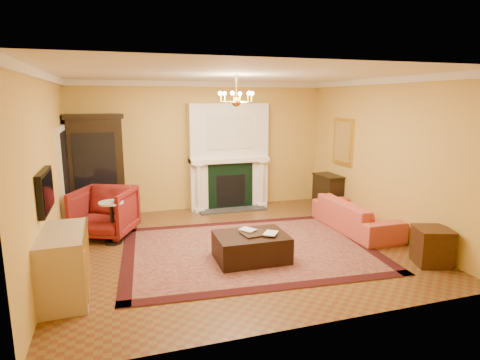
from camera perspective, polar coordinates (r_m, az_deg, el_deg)
name	(u,v)px	position (r m, az deg, el deg)	size (l,w,h in m)	color
floor	(237,246)	(7.33, -0.49, -9.40)	(6.00, 5.50, 0.02)	brown
ceiling	(236,74)	(6.86, -0.54, 14.88)	(6.00, 5.50, 0.02)	white
wall_back	(202,146)	(9.59, -5.39, 4.81)	(6.00, 0.02, 3.00)	gold
wall_front	(311,202)	(4.43, 10.07, -3.07)	(6.00, 0.02, 3.00)	gold
wall_left	(46,173)	(6.71, -25.89, 0.88)	(0.02, 5.50, 3.00)	gold
wall_right	(383,156)	(8.33, 19.73, 3.19)	(0.02, 5.50, 3.00)	gold
fireplace	(229,159)	(9.59, -1.61, 3.01)	(1.90, 0.70, 2.50)	white
crown_molding	(221,81)	(7.78, -2.67, 13.95)	(6.00, 5.50, 0.12)	white
doorway	(65,181)	(8.45, -23.68, -0.13)	(0.08, 1.05, 2.10)	silver
tv_panel	(45,191)	(6.15, -25.94, -1.43)	(0.09, 0.95, 0.58)	black
gilt_mirror	(343,142)	(9.43, 14.45, 5.30)	(0.06, 0.76, 1.05)	gold
chandelier	(236,98)	(6.85, -0.53, 11.53)	(0.63, 0.55, 0.53)	gold
oriental_rug	(249,249)	(7.15, 1.28, -9.79)	(4.31, 3.23, 0.02)	#450E1B
china_cabinet	(96,170)	(9.17, -19.78, 1.33)	(1.10, 0.50, 2.19)	black
wingback_armchair	(105,210)	(8.08, -18.71, -4.06)	(1.01, 0.95, 1.04)	maroon
pedestal_table	(112,219)	(7.66, -17.73, -5.35)	(0.44, 0.44, 0.78)	black
commode	(64,264)	(5.89, -23.74, -10.93)	(0.57, 1.21, 0.90)	tan
coral_sofa	(355,210)	(8.36, 16.10, -4.17)	(2.11, 0.62, 0.83)	#BE4A3C
end_table	(432,247)	(7.14, 25.62, -8.62)	(0.49, 0.49, 0.57)	#3C2310
console_table	(328,193)	(9.74, 12.41, -1.83)	(0.42, 0.73, 0.82)	black
leather_ottoman	(251,247)	(6.63, 1.60, -9.48)	(1.15, 0.83, 0.43)	black
ottoman_tray	(255,234)	(6.55, 2.11, -7.65)	(0.41, 0.32, 0.03)	black
book_a	(244,225)	(6.54, 0.61, -6.35)	(0.19, 0.02, 0.26)	gray
book_b	(265,225)	(6.49, 3.55, -6.44)	(0.20, 0.02, 0.27)	gray
topiary_left	(203,148)	(9.36, -5.23, 4.57)	(0.17, 0.17, 0.47)	gray
topiary_right	(256,147)	(9.72, 2.27, 4.69)	(0.15, 0.15, 0.41)	gray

